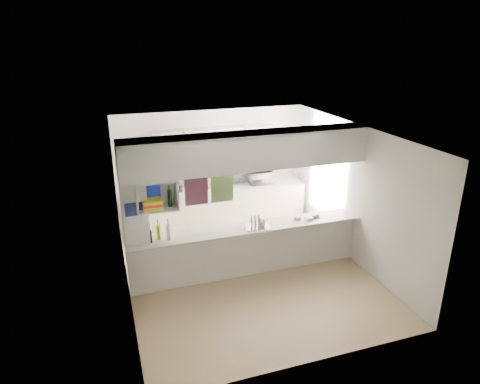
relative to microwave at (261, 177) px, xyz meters
name	(u,v)px	position (x,y,z in m)	size (l,w,h in m)	color
floor	(248,273)	(-1.05, -2.14, -1.07)	(4.80, 4.80, 0.00)	tan
ceiling	(249,133)	(-1.05, -2.14, 1.53)	(4.80, 4.80, 0.00)	white
wall_back	(212,168)	(-1.05, 0.26, 0.23)	(4.20, 4.20, 0.00)	silver
wall_left	(123,223)	(-3.15, -2.14, 0.23)	(4.80, 4.80, 0.00)	silver
wall_right	(354,194)	(1.05, -2.14, 0.23)	(4.80, 4.80, 0.00)	silver
servery_partition	(239,189)	(-1.23, -2.14, 0.59)	(4.20, 0.50, 2.60)	silver
cubby_shelf	(155,196)	(-2.62, -2.20, 0.64)	(0.65, 0.35, 0.50)	white
kitchen_run	(223,191)	(-0.89, 0.00, -0.24)	(3.60, 0.63, 2.24)	beige
microwave	(261,177)	(0.00, 0.00, 0.00)	(0.53, 0.36, 0.29)	white
bowl	(261,170)	(0.00, 0.00, 0.18)	(0.25, 0.25, 0.06)	navy
dish_rack	(258,222)	(-0.89, -2.18, -0.06)	(0.48, 0.39, 0.23)	silver
cup	(262,223)	(-0.80, -2.18, -0.08)	(0.12, 0.12, 0.09)	white
wine_bottles	(159,233)	(-2.60, -2.16, -0.01)	(0.37, 0.15, 0.37)	black
plastic_tubs	(306,217)	(0.07, -2.13, -0.12)	(0.50, 0.21, 0.06)	silver
utensil_jar	(180,189)	(-1.84, 0.01, -0.07)	(0.10, 0.10, 0.14)	black
knife_block	(208,184)	(-1.21, 0.04, -0.05)	(0.10, 0.08, 0.20)	brown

